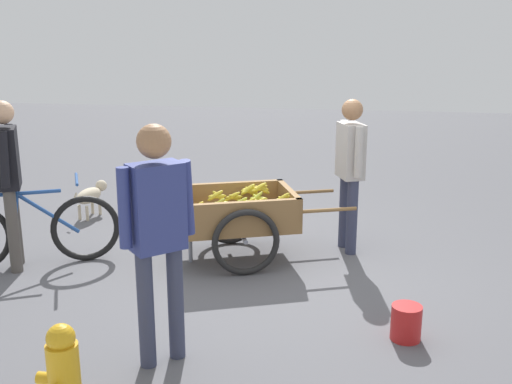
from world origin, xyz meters
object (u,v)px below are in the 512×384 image
vendor_person (350,162)px  bystander_person (157,224)px  bicycle (32,231)px  cyclist_person (8,170)px  fire_hydrant (64,380)px  fruit_cart (238,216)px  dog (91,195)px  plastic_bucket (406,323)px

vendor_person → bystander_person: size_ratio=0.94×
bicycle → cyclist_person: bearing=26.2°
bicycle → cyclist_person: 0.62m
bicycle → fire_hydrant: bicycle is taller
fruit_cart → bicycle: 1.98m
vendor_person → fruit_cart: bearing=21.2°
dog → bystander_person: bystander_person is taller
fruit_cart → dog: fruit_cart is taller
plastic_bucket → bystander_person: bystander_person is taller
cyclist_person → fire_hydrant: bearing=125.4°
cyclist_person → bystander_person: bystander_person is taller
dog → fire_hydrant: 4.24m
fire_hydrant → bystander_person: bystander_person is taller
vendor_person → bystander_person: bystander_person is taller
bystander_person → fruit_cart: bearing=-94.2°
plastic_bucket → bicycle: bearing=-14.7°
fruit_cart → fire_hydrant: fruit_cart is taller
fruit_cart → bystander_person: bystander_person is taller
vendor_person → bystander_person: 2.70m
cyclist_person → plastic_bucket: 3.76m
bystander_person → vendor_person: bearing=-116.6°
fruit_cart → bystander_person: (0.15, 2.00, 0.55)m
fruit_cart → cyclist_person: bearing=15.9°
dog → bystander_person: size_ratio=0.40×
cyclist_person → plastic_bucket: (-3.58, 0.84, -0.82)m
vendor_person → plastic_bucket: bearing=104.2°
cyclist_person → fire_hydrant: cyclist_person is taller
dog → bystander_person: bearing=121.3°
vendor_person → fire_hydrant: bearing=65.0°
fruit_cart → bicycle: bicycle is taller
bicycle → dog: (0.12, -1.61, -0.08)m
fruit_cart → bystander_person: 2.08m
fruit_cart → plastic_bucket: size_ratio=6.83×
fire_hydrant → bicycle: bearing=-57.7°
bicycle → plastic_bucket: (-3.44, 0.91, -0.22)m
fire_hydrant → plastic_bucket: fire_hydrant is taller
plastic_bucket → fire_hydrant: bearing=35.6°
vendor_person → fire_hydrant: (1.51, 3.25, -0.59)m
dog → fire_hydrant: fire_hydrant is taller
fire_hydrant → cyclist_person: bearing=-54.6°
vendor_person → cyclist_person: bearing=17.7°
bicycle → bystander_person: bystander_person is taller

